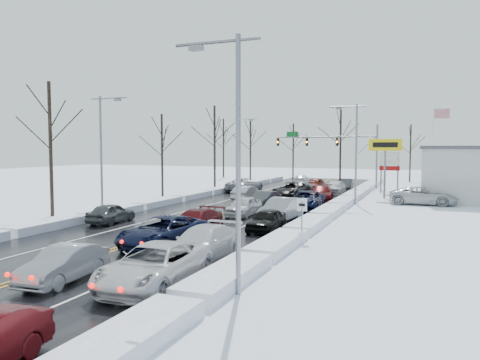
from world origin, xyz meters
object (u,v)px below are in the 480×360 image
at_px(oncoming_car_0, 246,200).
at_px(tires_plus_sign, 385,149).
at_px(flagpole, 435,141).
at_px(traffic_signal_mast, 337,145).

bearing_deg(oncoming_car_0, tires_plus_sign, -150.72).
distance_m(tires_plus_sign, flagpole, 14.79).
distance_m(tires_plus_sign, oncoming_car_0, 14.96).
relative_size(traffic_signal_mast, tires_plus_sign, 2.21).
xyz_separation_m(flagpole, oncoming_car_0, (-16.94, -20.98, -5.93)).
bearing_deg(flagpole, tires_plus_sign, -108.44).
bearing_deg(traffic_signal_mast, tires_plus_sign, -59.54).
xyz_separation_m(traffic_signal_mast, oncoming_car_0, (-5.21, -18.97, -5.48)).
distance_m(traffic_signal_mast, flagpole, 11.90).
relative_size(tires_plus_sign, flagpole, 0.60).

